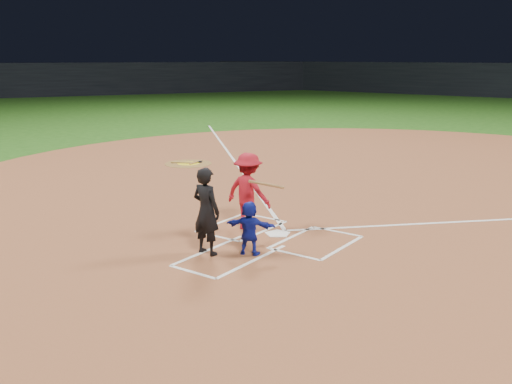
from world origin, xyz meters
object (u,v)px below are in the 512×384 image
Objects in this scene: on_deck_circle at (188,164)px; umpire at (206,211)px; home_plate at (278,234)px; catcher at (249,228)px; batter_at_plate at (248,191)px.

umpire is (6.84, -7.00, 0.87)m from on_deck_circle.
umpire is (-0.44, -1.87, 0.86)m from home_plate.
umpire reaches higher than on_deck_circle.
catcher is at bearing 100.60° from home_plate.
batter_at_plate is (6.52, -5.19, 0.87)m from on_deck_circle.
on_deck_circle is (-7.28, 5.13, -0.00)m from home_plate.
catcher is at bearing -40.94° from on_deck_circle.
on_deck_circle is 1.57× the size of catcher.
home_plate is 0.34× the size of batter_at_plate.
batter_at_plate is at bearing -72.17° from catcher.
batter_at_plate is at bearing -77.65° from umpire.
catcher is (0.26, -1.41, 0.53)m from home_plate.
on_deck_circle is 9.83m from umpire.
umpire is 1.00× the size of batter_at_plate.
batter_at_plate reaches higher than catcher.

